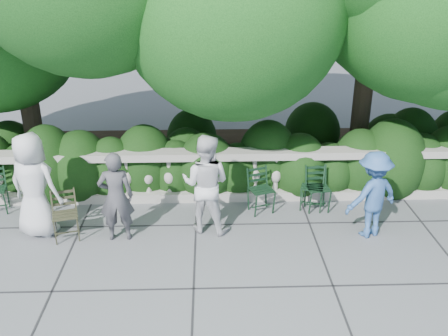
{
  "coord_description": "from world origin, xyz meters",
  "views": [
    {
      "loc": [
        -0.26,
        -6.82,
        4.41
      ],
      "look_at": [
        0.0,
        1.0,
        1.0
      ],
      "focal_mm": 40.0,
      "sensor_mm": 36.0,
      "label": 1
    }
  ],
  "objects_px": {
    "chair_weathered": "(68,243)",
    "person_businessman": "(34,185)",
    "person_casual_man": "(206,184)",
    "person_woman_grey": "(116,197)",
    "chair_c": "(318,213)",
    "person_older_blue": "(373,195)",
    "chair_d": "(310,212)",
    "chair_e": "(264,215)"
  },
  "relations": [
    {
      "from": "chair_weathered",
      "to": "person_businessman",
      "type": "xyz_separation_m",
      "value": [
        -0.54,
        0.34,
        0.9
      ]
    },
    {
      "from": "person_casual_man",
      "to": "person_businessman",
      "type": "bearing_deg",
      "value": 17.63
    },
    {
      "from": "person_businessman",
      "to": "person_woman_grey",
      "type": "height_order",
      "value": "person_businessman"
    },
    {
      "from": "chair_c",
      "to": "person_casual_man",
      "type": "relative_size",
      "value": 0.49
    },
    {
      "from": "person_woman_grey",
      "to": "person_casual_man",
      "type": "distance_m",
      "value": 1.47
    },
    {
      "from": "person_casual_man",
      "to": "chair_weathered",
      "type": "bearing_deg",
      "value": 26.34
    },
    {
      "from": "chair_weathered",
      "to": "person_older_blue",
      "type": "distance_m",
      "value": 5.06
    },
    {
      "from": "chair_c",
      "to": "chair_d",
      "type": "relative_size",
      "value": 1.0
    },
    {
      "from": "chair_weathered",
      "to": "chair_c",
      "type": "bearing_deg",
      "value": -3.96
    },
    {
      "from": "chair_c",
      "to": "person_woman_grey",
      "type": "xyz_separation_m",
      "value": [
        -3.5,
        -0.73,
        0.77
      ]
    },
    {
      "from": "chair_e",
      "to": "chair_c",
      "type": "bearing_deg",
      "value": -17.77
    },
    {
      "from": "chair_e",
      "to": "person_casual_man",
      "type": "relative_size",
      "value": 0.49
    },
    {
      "from": "chair_d",
      "to": "person_businessman",
      "type": "bearing_deg",
      "value": -156.27
    },
    {
      "from": "person_casual_man",
      "to": "person_older_blue",
      "type": "bearing_deg",
      "value": -169.09
    },
    {
      "from": "person_casual_man",
      "to": "chair_d",
      "type": "bearing_deg",
      "value": -147.73
    },
    {
      "from": "chair_d",
      "to": "person_casual_man",
      "type": "relative_size",
      "value": 0.49
    },
    {
      "from": "chair_c",
      "to": "chair_weathered",
      "type": "xyz_separation_m",
      "value": [
        -4.33,
        -0.87,
        0.0
      ]
    },
    {
      "from": "chair_d",
      "to": "chair_weathered",
      "type": "relative_size",
      "value": 1.0
    },
    {
      "from": "chair_c",
      "to": "person_woman_grey",
      "type": "bearing_deg",
      "value": -173.21
    },
    {
      "from": "chair_e",
      "to": "chair_weathered",
      "type": "height_order",
      "value": "same"
    },
    {
      "from": "chair_e",
      "to": "person_businessman",
      "type": "height_order",
      "value": "person_businessman"
    },
    {
      "from": "chair_d",
      "to": "person_casual_man",
      "type": "height_order",
      "value": "person_casual_man"
    },
    {
      "from": "person_casual_man",
      "to": "person_woman_grey",
      "type": "bearing_deg",
      "value": 26.6
    },
    {
      "from": "person_businessman",
      "to": "person_woman_grey",
      "type": "bearing_deg",
      "value": -169.52
    },
    {
      "from": "chair_d",
      "to": "chair_e",
      "type": "bearing_deg",
      "value": -157.48
    },
    {
      "from": "chair_d",
      "to": "chair_weathered",
      "type": "height_order",
      "value": "same"
    },
    {
      "from": "chair_d",
      "to": "person_woman_grey",
      "type": "height_order",
      "value": "person_woman_grey"
    },
    {
      "from": "chair_e",
      "to": "person_casual_man",
      "type": "xyz_separation_m",
      "value": [
        -1.05,
        -0.45,
        0.86
      ]
    },
    {
      "from": "chair_weathered",
      "to": "chair_d",
      "type": "bearing_deg",
      "value": -2.78
    },
    {
      "from": "chair_d",
      "to": "person_woman_grey",
      "type": "xyz_separation_m",
      "value": [
        -3.36,
        -0.79,
        0.77
      ]
    },
    {
      "from": "person_businessman",
      "to": "chair_d",
      "type": "bearing_deg",
      "value": -153.88
    },
    {
      "from": "chair_c",
      "to": "person_businessman",
      "type": "xyz_separation_m",
      "value": [
        -4.86,
        -0.53,
        0.9
      ]
    },
    {
      "from": "chair_c",
      "to": "person_older_blue",
      "type": "bearing_deg",
      "value": -52.6
    },
    {
      "from": "person_older_blue",
      "to": "chair_d",
      "type": "bearing_deg",
      "value": -67.15
    },
    {
      "from": "chair_c",
      "to": "person_businessman",
      "type": "height_order",
      "value": "person_businessman"
    },
    {
      "from": "chair_d",
      "to": "person_older_blue",
      "type": "distance_m",
      "value": 1.38
    },
    {
      "from": "person_woman_grey",
      "to": "person_older_blue",
      "type": "relative_size",
      "value": 1.03
    },
    {
      "from": "chair_d",
      "to": "person_businessman",
      "type": "distance_m",
      "value": 4.84
    },
    {
      "from": "chair_e",
      "to": "chair_weathered",
      "type": "bearing_deg",
      "value": 174.8
    },
    {
      "from": "chair_c",
      "to": "person_businessman",
      "type": "relative_size",
      "value": 0.47
    },
    {
      "from": "person_woman_grey",
      "to": "chair_e",
      "type": "bearing_deg",
      "value": -169.64
    },
    {
      "from": "chair_e",
      "to": "person_casual_man",
      "type": "distance_m",
      "value": 1.43
    }
  ]
}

